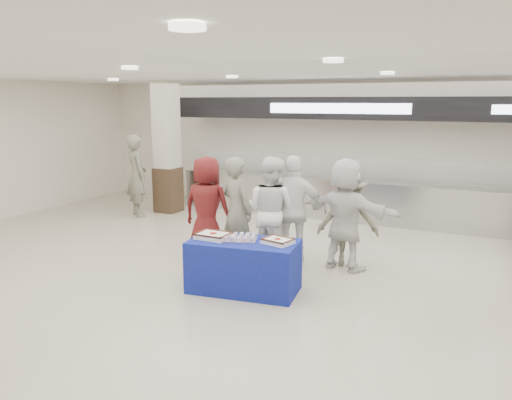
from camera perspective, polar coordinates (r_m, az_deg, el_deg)
The scene contains 14 objects.
ground at distance 7.19m, azimuth -3.66°, elevation -10.93°, with size 14.00×14.00×0.00m, color beige.
serving_line at distance 11.75m, azimuth 9.53°, elevation 3.50°, with size 8.70×0.85×2.80m.
column_left at distance 12.43m, azimuth -10.15°, elevation 5.63°, with size 0.55×0.55×3.20m.
display_table at distance 7.25m, azimuth -1.42°, elevation -7.55°, with size 1.55×0.78×0.75m, color navy.
sheet_cake_left at distance 7.28m, azimuth -4.91°, elevation -4.02°, with size 0.46×0.36×0.10m.
sheet_cake_right at distance 7.01m, azimuth 2.49°, elevation -4.64°, with size 0.45×0.38×0.09m.
cupcake_tray at distance 7.17m, azimuth -1.80°, elevation -4.31°, with size 0.55×0.47×0.07m.
civilian_maroon at distance 8.67m, azimuth -5.62°, elevation -0.89°, with size 0.88×0.57×1.79m, color maroon.
soldier_a at distance 8.38m, azimuth -2.20°, elevation -1.21°, with size 0.66×0.43×1.81m, color slate.
chef_tall at distance 8.27m, azimuth 1.69°, elevation -1.31°, with size 0.89×0.69×1.83m, color white.
chef_short at distance 8.33m, azimuth 4.36°, elevation -1.20°, with size 1.08×0.45×1.84m, color white.
soldier_b at distance 8.41m, azimuth 10.49°, elevation -2.15°, with size 1.02×0.59×1.58m, color slate.
civilian_white at distance 8.17m, azimuth 10.20°, elevation -1.61°, with size 1.70×0.54×1.84m, color white.
soldier_bg at distance 12.15m, azimuth -13.46°, elevation 2.73°, with size 0.71×0.47×1.95m, color slate.
Camera 1 is at (3.34, -5.76, 2.71)m, focal length 35.00 mm.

